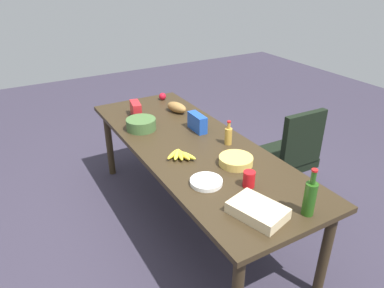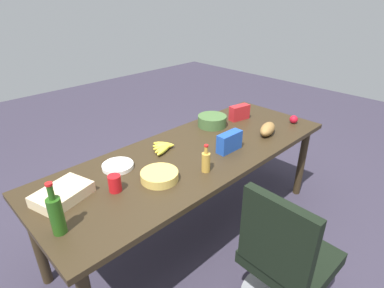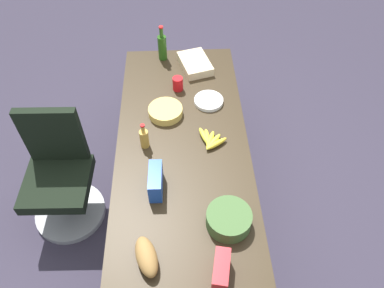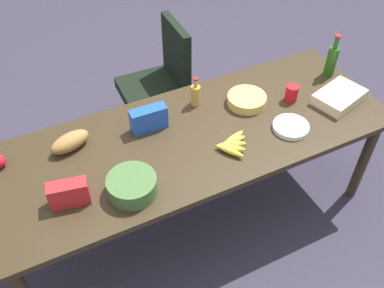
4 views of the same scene
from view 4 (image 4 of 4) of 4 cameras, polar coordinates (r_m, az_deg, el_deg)
ground_plane at (r=3.13m, az=0.12°, el=-9.23°), size 10.00×10.00×0.00m
conference_table at (r=2.60m, az=0.14°, el=-0.00°), size 2.48×0.91×0.78m
office_chair at (r=3.51m, az=-4.44°, el=6.59°), size 0.56×0.56×0.97m
chip_bag_red at (r=2.24m, az=-16.14°, el=-6.37°), size 0.21×0.12×0.14m
chip_bag_blue at (r=2.56m, az=-5.81°, el=3.36°), size 0.22×0.08×0.15m
bread_loaf at (r=2.53m, az=-16.00°, el=0.28°), size 0.26×0.17×0.10m
chip_bowl at (r=2.78m, az=7.32°, el=5.88°), size 0.26×0.26×0.06m
red_solo_cup at (r=2.84m, az=13.17°, el=6.62°), size 0.08×0.08×0.11m
salad_bowl at (r=2.24m, az=-8.02°, el=-5.52°), size 0.28×0.28×0.10m
paper_plate_stack at (r=2.65m, az=13.07°, el=2.25°), size 0.24×0.24×0.03m
wine_bottle at (r=3.12m, az=18.17°, el=10.61°), size 0.09×0.09×0.31m
sheet_cake at (r=2.93m, az=19.08°, el=5.97°), size 0.37×0.30×0.07m
dressing_bottle at (r=2.72m, az=0.48°, el=6.62°), size 0.07×0.07×0.20m
banana_bunch at (r=2.47m, az=5.32°, el=-0.05°), size 0.22×0.21×0.04m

